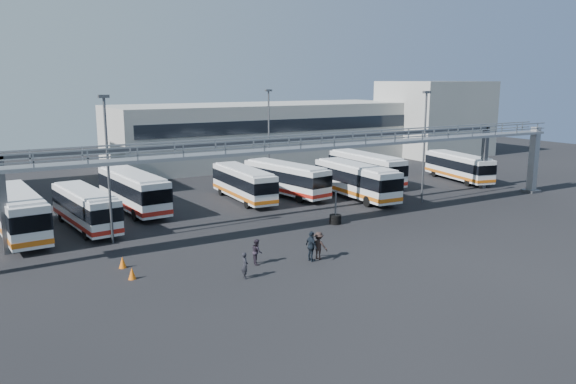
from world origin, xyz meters
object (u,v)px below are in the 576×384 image
cone_left (132,273)px  cone_right (123,262)px  bus_9 (459,166)px  pedestrian_d (311,246)px  pedestrian_a (245,265)px  light_pole_left (108,162)px  light_pole_back (269,132)px  bus_7 (366,167)px  bus_6 (356,179)px  light_pole_mid (424,141)px  bus_4 (243,183)px  bus_5 (286,178)px  bus_2 (133,190)px  bus_0 (17,212)px  tire_stack (335,218)px  pedestrian_c (319,246)px  pedestrian_b (257,252)px  bus_1 (85,207)px

cone_left → cone_right: (0.03, 2.24, 0.01)m
bus_9 → pedestrian_d: (-29.77, -15.78, -0.72)m
pedestrian_a → cone_right: size_ratio=2.16×
cone_right → pedestrian_d: bearing=-23.9°
light_pole_left → pedestrian_d: size_ratio=5.31×
bus_9 → pedestrian_d: size_ratio=5.33×
light_pole_back → bus_7: light_pole_back is taller
bus_6 → light_pole_mid: bearing=-44.0°
light_pole_mid → bus_4: light_pole_mid is taller
bus_5 → pedestrian_a: (-13.76, -19.07, -1.01)m
pedestrian_a → cone_left: bearing=72.6°
bus_2 → bus_7: (25.30, -0.01, -0.03)m
bus_2 → bus_4: 10.16m
bus_0 → pedestrian_a: bus_0 is taller
bus_0 → bus_5: bearing=3.5°
light_pole_left → bus_6: bearing=8.4°
cone_right → tire_stack: tire_stack is taller
bus_4 → bus_2: bearing=177.6°
cone_right → pedestrian_c: bearing=-22.1°
bus_9 → pedestrian_d: 33.70m
bus_2 → pedestrian_b: (2.67, -18.14, -1.09)m
bus_5 → cone_right: (-19.36, -13.70, -1.42)m
bus_9 → bus_5: bearing=-175.5°
cone_left → pedestrian_d: bearing=-13.0°
light_pole_left → bus_9: light_pole_left is taller
bus_2 → bus_7: bus_2 is taller
light_pole_left → bus_1: bearing=98.9°
light_pole_left → tire_stack: size_ratio=3.84×
bus_5 → bus_7: 10.68m
pedestrian_c → light_pole_mid: bearing=-97.9°
light_pole_back → cone_left: 30.71m
bus_5 → cone_right: bearing=-154.0°
light_pole_left → light_pole_mid: same height
light_pole_back → light_pole_left: bearing=-145.0°
pedestrian_a → cone_left: (-5.63, 3.12, -0.42)m
light_pole_left → bus_6: light_pole_left is taller
bus_4 → cone_left: bus_4 is taller
light_pole_back → bus_6: size_ratio=0.92×
light_pole_back → bus_5: size_ratio=0.94×
bus_2 → bus_6: size_ratio=1.02×
bus_7 → pedestrian_b: bearing=-139.4°
bus_1 → pedestrian_d: bearing=-61.5°
light_pole_mid → bus_2: size_ratio=0.90×
bus_1 → bus_9: size_ratio=1.00×
cone_right → bus_7: bearing=26.1°
bus_4 → cone_left: 21.88m
bus_6 → bus_1: bearing=178.9°
pedestrian_c → cone_right: (-11.18, 4.55, -0.53)m
bus_2 → pedestrian_d: bus_2 is taller
light_pole_mid → bus_2: light_pole_mid is taller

